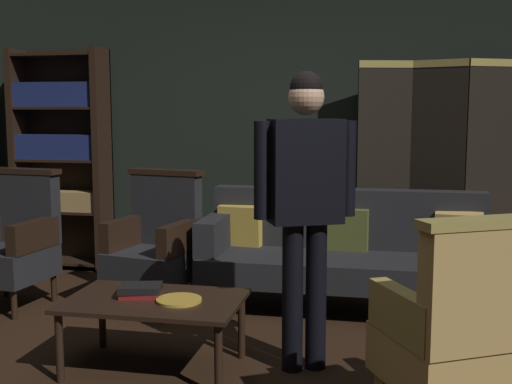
% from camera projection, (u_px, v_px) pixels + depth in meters
% --- Properties ---
extents(ground_plane, '(10.00, 10.00, 0.00)m').
position_uv_depth(ground_plane, '(227.00, 378.00, 3.58)').
color(ground_plane, black).
extents(back_wall, '(7.20, 0.10, 2.80)m').
position_uv_depth(back_wall, '(292.00, 120.00, 5.78)').
color(back_wall, black).
rests_on(back_wall, ground_plane).
extents(folding_screen, '(1.30, 0.24, 1.90)m').
position_uv_depth(folding_screen, '(436.00, 171.00, 5.35)').
color(folding_screen, black).
rests_on(folding_screen, ground_plane).
extents(bookshelf, '(0.90, 0.32, 2.05)m').
position_uv_depth(bookshelf, '(61.00, 153.00, 6.00)').
color(bookshelf, black).
rests_on(bookshelf, ground_plane).
extents(velvet_couch, '(2.12, 0.78, 0.88)m').
position_uv_depth(velvet_couch, '(345.00, 248.00, 4.82)').
color(velvet_couch, black).
rests_on(velvet_couch, ground_plane).
extents(coffee_table, '(1.00, 0.64, 0.42)m').
position_uv_depth(coffee_table, '(154.00, 307.00, 3.65)').
color(coffee_table, black).
rests_on(coffee_table, ground_plane).
extents(armchair_gilt_accent, '(0.78, 0.78, 1.04)m').
position_uv_depth(armchair_gilt_accent, '(457.00, 332.00, 2.90)').
color(armchair_gilt_accent, tan).
rests_on(armchair_gilt_accent, ground_plane).
extents(armchair_wing_left, '(0.68, 0.68, 1.04)m').
position_uv_depth(armchair_wing_left, '(156.00, 244.00, 4.79)').
color(armchair_wing_left, black).
rests_on(armchair_wing_left, ground_plane).
extents(armchair_wing_right, '(0.65, 0.64, 1.04)m').
position_uv_depth(armchair_wing_right, '(13.00, 242.00, 4.87)').
color(armchair_wing_right, black).
rests_on(armchair_wing_right, ground_plane).
extents(standing_figure, '(0.55, 0.36, 1.70)m').
position_uv_depth(standing_figure, '(305.00, 193.00, 3.58)').
color(standing_figure, black).
rests_on(standing_figure, ground_plane).
extents(book_red_leather, '(0.26, 0.21, 0.03)m').
position_uv_depth(book_red_leather, '(141.00, 294.00, 3.69)').
color(book_red_leather, maroon).
rests_on(book_red_leather, coffee_table).
extents(book_black_cloth, '(0.27, 0.23, 0.04)m').
position_uv_depth(book_black_cloth, '(140.00, 288.00, 3.69)').
color(book_black_cloth, black).
rests_on(book_black_cloth, book_red_leather).
extents(brass_tray, '(0.26, 0.26, 0.02)m').
position_uv_depth(brass_tray, '(179.00, 300.00, 3.59)').
color(brass_tray, gold).
rests_on(brass_tray, coffee_table).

